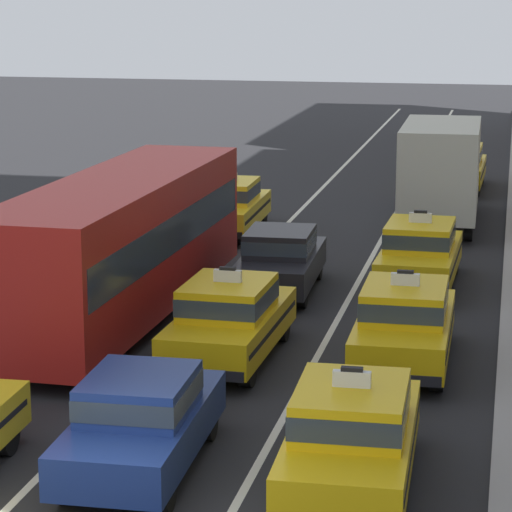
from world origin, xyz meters
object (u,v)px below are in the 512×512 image
(taxi_right_third, at_px, (420,252))
(taxi_right_fifth, at_px, (459,166))
(taxi_center_second, at_px, (229,318))
(sedan_center_third, at_px, (280,258))
(taxi_right_second, at_px, (404,322))
(taxi_right_nearest, at_px, (351,435))
(sedan_center_nearest, at_px, (141,419))
(box_truck_right_fourth, at_px, (441,169))
(bus_left_second, at_px, (122,240))
(taxi_left_third, at_px, (229,205))

(taxi_right_third, xyz_separation_m, taxi_right_fifth, (0.23, 15.20, 0.00))
(taxi_center_second, height_order, taxi_right_fifth, same)
(sedan_center_third, height_order, taxi_right_fifth, taxi_right_fifth)
(sedan_center_third, height_order, taxi_right_second, taxi_right_second)
(taxi_right_nearest, distance_m, taxi_right_fifth, 27.96)
(taxi_right_third, bearing_deg, taxi_right_nearest, -89.95)
(sedan_center_nearest, relative_size, box_truck_right_fourth, 0.62)
(taxi_right_second, height_order, box_truck_right_fourth, box_truck_right_fourth)
(sedan_center_third, distance_m, taxi_right_nearest, 11.96)
(bus_left_second, bearing_deg, taxi_right_second, -17.98)
(sedan_center_nearest, distance_m, box_truck_right_fourth, 21.21)
(taxi_center_second, xyz_separation_m, box_truck_right_fourth, (3.23, 15.17, 0.90))
(taxi_center_second, relative_size, taxi_right_second, 1.00)
(taxi_right_nearest, bearing_deg, taxi_right_third, 90.05)
(taxi_center_second, bearing_deg, sedan_center_nearest, -90.29)
(taxi_right_second, bearing_deg, taxi_center_second, -172.52)
(taxi_left_third, xyz_separation_m, taxi_right_third, (6.19, -5.40, 0.00))
(taxi_right_fifth, bearing_deg, sedan_center_third, -102.10)
(sedan_center_third, relative_size, taxi_right_third, 0.95)
(bus_left_second, relative_size, taxi_right_nearest, 2.44)
(sedan_center_nearest, xyz_separation_m, taxi_right_second, (3.49, 6.22, 0.03))
(sedan_center_nearest, relative_size, sedan_center_third, 1.00)
(taxi_right_third, relative_size, box_truck_right_fourth, 0.66)
(bus_left_second, bearing_deg, taxi_right_nearest, -52.99)
(taxi_left_third, height_order, taxi_right_second, same)
(taxi_center_second, xyz_separation_m, taxi_right_second, (3.46, 0.45, 0.00))
(box_truck_right_fourth, bearing_deg, taxi_right_third, -89.92)
(box_truck_right_fourth, xyz_separation_m, taxi_right_fifth, (0.24, 6.97, -0.90))
(sedan_center_nearest, distance_m, taxi_right_fifth, 28.12)
(sedan_center_third, bearing_deg, taxi_left_third, 113.42)
(taxi_left_third, bearing_deg, box_truck_right_fourth, 24.64)
(sedan_center_third, bearing_deg, taxi_right_fifth, 77.90)
(taxi_left_third, distance_m, taxi_center_second, 12.68)
(bus_left_second, bearing_deg, sedan_center_third, 45.68)
(sedan_center_nearest, bearing_deg, taxi_right_second, 60.73)
(taxi_right_second, distance_m, taxi_right_fifth, 21.68)
(sedan_center_third, xyz_separation_m, taxi_right_second, (3.52, -5.21, 0.03))
(taxi_right_second, bearing_deg, taxi_right_fifth, 89.97)
(sedan_center_nearest, xyz_separation_m, sedan_center_third, (-0.03, 11.43, 0.00))
(taxi_right_nearest, distance_m, box_truck_right_fourth, 21.02)
(bus_left_second, bearing_deg, taxi_center_second, -39.90)
(sedan_center_nearest, bearing_deg, taxi_right_fifth, 82.85)
(bus_left_second, relative_size, taxi_left_third, 2.44)
(bus_left_second, relative_size, taxi_right_third, 2.45)
(sedan_center_nearest, distance_m, taxi_center_second, 5.77)
(bus_left_second, xyz_separation_m, sedan_center_third, (3.02, 3.09, -0.97))
(sedan_center_nearest, bearing_deg, taxi_center_second, 89.71)
(taxi_left_third, bearing_deg, bus_left_second, -90.75)
(bus_left_second, relative_size, box_truck_right_fourth, 1.61)
(taxi_right_nearest, relative_size, taxi_right_third, 1.00)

